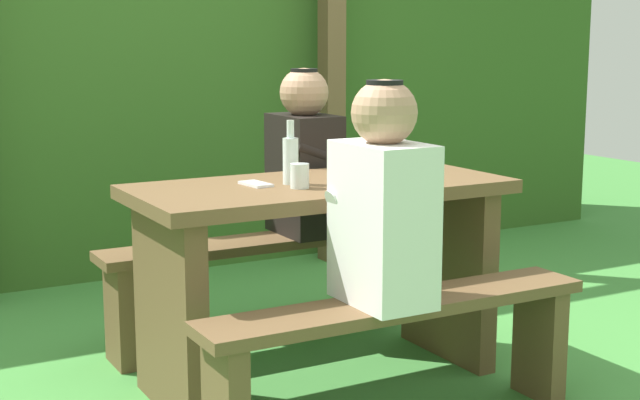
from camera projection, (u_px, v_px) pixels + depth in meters
The scene contains 13 objects.
ground_plane at pixel (320, 380), 3.55m from camera, with size 12.00×12.00×0.00m, color #438A3C.
hedge_backdrop at pixel (127, 96), 5.39m from camera, with size 6.40×0.95×1.92m, color #355E21.
pergola_post_right at pixel (332, 81), 5.29m from camera, with size 0.12×0.12×2.11m, color brown.
picnic_table at pixel (320, 248), 3.46m from camera, with size 1.40×0.64×0.77m.
bench_near at pixel (398, 338), 3.03m from camera, with size 1.40×0.24×0.46m.
bench_far at pixel (260, 268), 3.95m from camera, with size 1.40×0.24×0.46m.
person_white_shirt at pixel (383, 202), 2.92m from camera, with size 0.25×0.35×0.72m.
person_black_coat at pixel (305, 158), 3.97m from camera, with size 0.25×0.35×0.72m.
drinking_glass at pixel (300, 176), 3.27m from camera, with size 0.07×0.07×0.09m, color silver.
bottle_left at pixel (370, 154), 3.44m from camera, with size 0.06×0.06×0.25m.
bottle_right at pixel (373, 147), 3.63m from camera, with size 0.06×0.06×0.25m.
bottle_center at pixel (291, 159), 3.36m from camera, with size 0.06×0.06×0.23m.
cell_phone at pixel (256, 184), 3.34m from camera, with size 0.07×0.14×0.01m, color silver.
Camera 1 is at (-1.64, -2.95, 1.30)m, focal length 51.62 mm.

